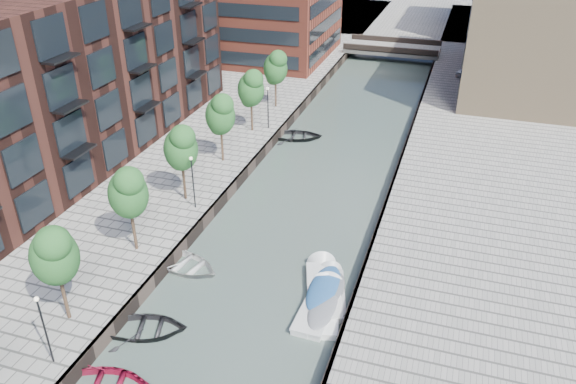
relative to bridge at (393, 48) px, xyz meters
The scene contains 26 objects.
water 32.03m from the bridge, 90.00° to the right, with size 300.00×300.00×0.00m, color #38473F.
quay_left 48.17m from the bridge, 138.37° to the right, with size 60.00×140.00×1.00m, color gray.
quay_right 35.79m from the bridge, 63.43° to the right, with size 20.00×140.00×1.00m, color gray.
quay_wall_left 32.59m from the bridge, 100.79° to the right, with size 0.25×140.00×1.00m, color #332823.
quay_wall_right 32.59m from the bridge, 79.21° to the right, with size 0.25×140.00×1.00m, color #332823.
far_closure 28.01m from the bridge, 90.00° to the left, with size 80.00×40.00×1.00m, color gray.
apartment_block 46.99m from the bridge, 115.46° to the right, with size 8.00×38.00×14.00m, color black.
tan_block_near 19.99m from the bridge, 32.01° to the right, with size 12.00×25.00×14.00m, color #A08562.
bridge is the anchor object (origin of this frame).
tree_1 61.71m from the bridge, 97.93° to the right, with size 2.50×2.50×5.95m.
tree_2 54.81m from the bridge, 98.95° to the right, with size 2.50×2.50×5.95m.
tree_3 47.92m from the bridge, 100.25° to the right, with size 2.50×2.50×5.95m.
tree_4 41.08m from the bridge, 102.00° to the right, with size 2.50×2.50×5.95m.
tree_5 34.30m from the bridge, 104.44° to the right, with size 2.50×2.50×5.95m.
tree_6 27.63m from the bridge, 108.10° to the right, with size 2.50×2.50×5.95m.
lamp_0 64.44m from the bridge, 96.42° to the right, with size 0.24×0.24×4.12m.
lamp_1 48.58m from the bridge, 98.53° to the right, with size 0.24×0.24×4.12m.
lamp_2 32.87m from the bridge, 102.68° to the right, with size 0.24×0.24×4.12m.
sloop_1 59.99m from the bridge, 94.36° to the right, with size 3.39×4.75×0.98m, color black.
sloop_3 54.04m from the bridge, 95.51° to the right, with size 3.56×4.98×1.03m, color #BABAB8.
sloop_4 31.77m from the bridge, 98.16° to the right, with size 3.64×5.09×1.05m, color black.
motorboat_1 53.37m from the bridge, 85.19° to the right, with size 2.75×4.87×1.54m.
motorboat_2 54.71m from the bridge, 85.59° to the right, with size 1.97×5.24×1.73m.
motorboat_3 53.27m from the bridge, 85.74° to the right, with size 3.61×6.08×1.92m.
motorboat_4 54.94m from the bridge, 85.41° to the right, with size 2.85×5.25×1.66m.
car 13.57m from the bridge, 38.48° to the right, with size 1.64×4.07×1.39m, color silver.
Camera 1 is at (10.35, -7.87, 22.14)m, focal length 35.00 mm.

